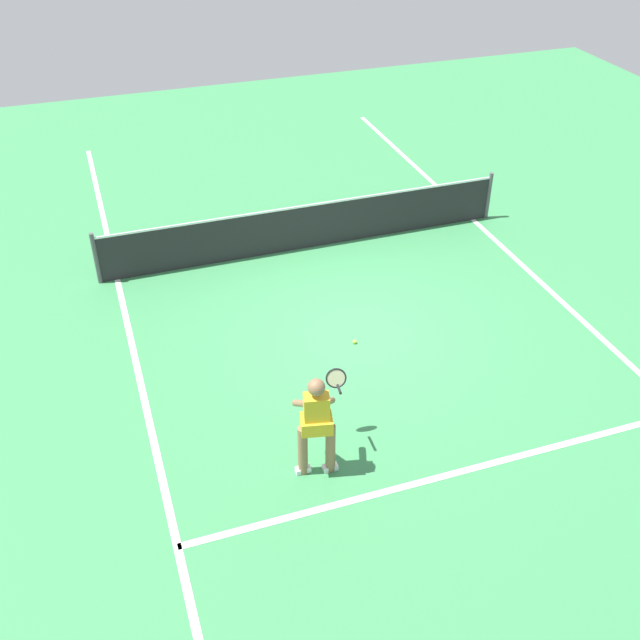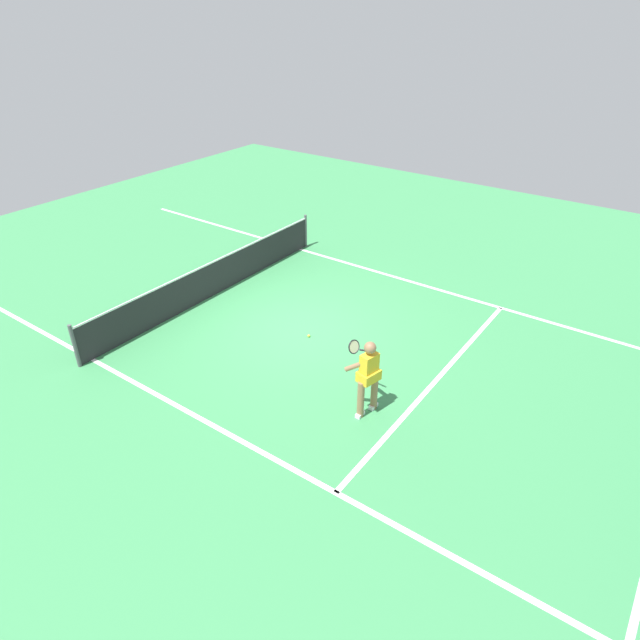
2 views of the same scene
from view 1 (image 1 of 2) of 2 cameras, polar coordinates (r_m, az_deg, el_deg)
ground_plane at (r=12.63m, az=2.95°, el=-0.55°), size 26.50×26.50×0.00m
service_line_marking at (r=10.27m, az=10.14°, el=-11.34°), size 7.33×0.10×0.01m
sideline_left_marking at (r=12.01m, az=-13.60°, el=-3.81°), size 0.10×18.38×0.01m
sideline_right_marking at (r=14.20m, az=16.87°, el=2.26°), size 0.10×18.38×0.01m
court_net at (r=14.65m, az=-1.04°, el=7.10°), size 8.01×0.08×1.01m
tennis_player at (r=9.58m, az=-0.23°, el=-7.69°), size 0.91×0.90×1.55m
tennis_ball_near at (r=12.25m, az=2.64°, el=-1.65°), size 0.07×0.07×0.07m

